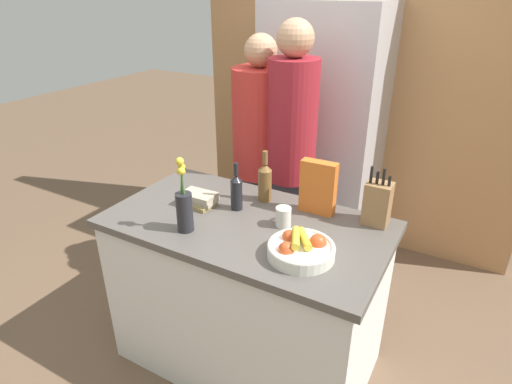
{
  "coord_description": "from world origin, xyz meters",
  "views": [
    {
      "loc": [
        0.96,
        -1.6,
        1.99
      ],
      "look_at": [
        0.0,
        0.1,
        1.04
      ],
      "focal_mm": 30.0,
      "sensor_mm": 36.0,
      "label": 1
    }
  ],
  "objects": [
    {
      "name": "person_in_blue",
      "position": [
        -0.08,
        0.68,
        1.05
      ],
      "size": [
        0.3,
        0.3,
        1.83
      ],
      "rotation": [
        0.0,
        0.0,
        -0.08
      ],
      "color": "#383842",
      "rests_on": "ground_plane"
    },
    {
      "name": "ground_plane",
      "position": [
        0.0,
        0.0,
        0.0
      ],
      "size": [
        14.0,
        14.0,
        0.0
      ],
      "primitive_type": "plane",
      "color": "brown"
    },
    {
      "name": "person_at_sink",
      "position": [
        -0.34,
        0.75,
        0.97
      ],
      "size": [
        0.37,
        0.37,
        1.73
      ],
      "rotation": [
        0.0,
        0.0,
        -0.45
      ],
      "color": "#383842",
      "rests_on": "ground_plane"
    },
    {
      "name": "knife_block",
      "position": [
        0.57,
        0.29,
        1.03
      ],
      "size": [
        0.12,
        0.1,
        0.3
      ],
      "color": "olive",
      "rests_on": "kitchen_island"
    },
    {
      "name": "kitchen_island",
      "position": [
        0.0,
        0.0,
        0.46
      ],
      "size": [
        1.41,
        0.78,
        0.92
      ],
      "color": "silver",
      "rests_on": "ground_plane"
    },
    {
      "name": "back_wall_wood",
      "position": [
        0.0,
        1.69,
        1.3
      ],
      "size": [
        2.61,
        0.12,
        2.6
      ],
      "color": "#AD7A4C",
      "rests_on": "ground_plane"
    },
    {
      "name": "refrigerator",
      "position": [
        -0.12,
        1.33,
        0.95
      ],
      "size": [
        0.82,
        0.62,
        1.9
      ],
      "color": "#B7B7BC",
      "rests_on": "ground_plane"
    },
    {
      "name": "flower_vase",
      "position": [
        -0.21,
        -0.22,
        1.05
      ],
      "size": [
        0.08,
        0.08,
        0.37
      ],
      "color": "#232328",
      "rests_on": "kitchen_island"
    },
    {
      "name": "fruit_bowl",
      "position": [
        0.36,
        -0.15,
        0.96
      ],
      "size": [
        0.3,
        0.3,
        0.1
      ],
      "color": "silver",
      "rests_on": "kitchen_island"
    },
    {
      "name": "bottle_vinegar",
      "position": [
        -0.11,
        0.09,
        1.03
      ],
      "size": [
        0.06,
        0.06,
        0.26
      ],
      "color": "black",
      "rests_on": "kitchen_island"
    },
    {
      "name": "book_stack",
      "position": [
        -0.31,
        0.02,
        0.96
      ],
      "size": [
        0.2,
        0.14,
        0.07
      ],
      "color": "#99844C",
      "rests_on": "kitchen_island"
    },
    {
      "name": "bottle_oil",
      "position": [
        -0.03,
        0.25,
        1.04
      ],
      "size": [
        0.07,
        0.07,
        0.29
      ],
      "color": "brown",
      "rests_on": "kitchen_island"
    },
    {
      "name": "cereal_box",
      "position": [
        0.27,
        0.26,
        1.06
      ],
      "size": [
        0.18,
        0.06,
        0.28
      ],
      "color": "orange",
      "rests_on": "kitchen_island"
    },
    {
      "name": "coffee_mug",
      "position": [
        0.18,
        0.05,
        0.97
      ],
      "size": [
        0.08,
        0.12,
        0.1
      ],
      "color": "silver",
      "rests_on": "kitchen_island"
    }
  ]
}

